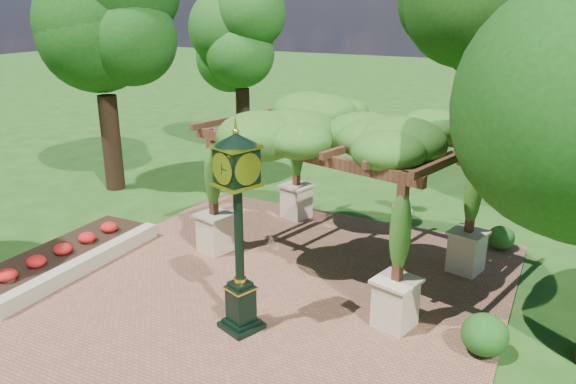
% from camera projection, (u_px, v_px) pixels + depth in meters
% --- Properties ---
extents(ground, '(120.00, 120.00, 0.00)m').
position_uv_depth(ground, '(233.00, 329.00, 11.47)').
color(ground, '#1E4714').
rests_on(ground, ground).
extents(brick_plaza, '(10.00, 12.00, 0.04)m').
position_uv_depth(brick_plaza, '(257.00, 306.00, 12.30)').
color(brick_plaza, brown).
rests_on(brick_plaza, ground).
extents(border_wall, '(0.35, 5.00, 0.40)m').
position_uv_depth(border_wall, '(85.00, 265.00, 13.80)').
color(border_wall, '#C6B793').
rests_on(border_wall, ground).
extents(flower_bed, '(1.50, 5.00, 0.36)m').
position_uv_depth(flower_bed, '(59.00, 258.00, 14.20)').
color(flower_bed, red).
rests_on(flower_bed, ground).
extents(pedestal_clock, '(1.05, 1.05, 4.14)m').
position_uv_depth(pedestal_clock, '(238.00, 216.00, 10.66)').
color(pedestal_clock, black).
rests_on(pedestal_clock, brick_plaza).
extents(pergola, '(7.17, 5.45, 4.01)m').
position_uv_depth(pergola, '(339.00, 136.00, 13.38)').
color(pergola, beige).
rests_on(pergola, brick_plaza).
extents(sundial, '(0.76, 0.76, 1.07)m').
position_uv_depth(sundial, '(403.00, 197.00, 17.74)').
color(sundial, gray).
rests_on(sundial, ground).
extents(shrub_mid, '(1.04, 1.04, 0.79)m').
position_uv_depth(shrub_mid, '(485.00, 335.00, 10.49)').
color(shrub_mid, '#1B4F16').
rests_on(shrub_mid, brick_plaza).
extents(shrub_back, '(0.93, 0.93, 0.64)m').
position_uv_depth(shrub_back, '(501.00, 238.00, 15.00)').
color(shrub_back, '#2E661D').
rests_on(shrub_back, brick_plaza).
extents(tree_west_near, '(3.71, 3.71, 8.59)m').
position_uv_depth(tree_west_near, '(98.00, 17.00, 18.21)').
color(tree_west_near, black).
rests_on(tree_west_near, ground).
extents(tree_west_far, '(3.49, 3.49, 7.09)m').
position_uv_depth(tree_west_far, '(241.00, 39.00, 23.82)').
color(tree_west_far, black).
rests_on(tree_west_far, ground).
extents(tree_north, '(4.35, 4.35, 7.66)m').
position_uv_depth(tree_north, '(479.00, 32.00, 21.31)').
color(tree_north, '#322214').
rests_on(tree_north, ground).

